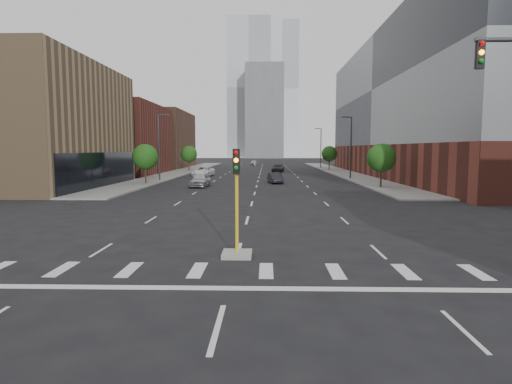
{
  "coord_description": "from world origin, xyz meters",
  "views": [
    {
      "loc": [
        1.21,
        -8.12,
        4.39
      ],
      "look_at": [
        0.74,
        10.63,
        2.5
      ],
      "focal_mm": 30.0,
      "sensor_mm": 36.0,
      "label": 1
    }
  ],
  "objects_px": {
    "median_traffic_signal": "(237,233)",
    "car_mid_right": "(275,178)",
    "car_far_left": "(203,172)",
    "car_deep_right": "(278,168)",
    "car_near_left": "(200,180)",
    "car_distant": "(254,163)"
  },
  "relations": [
    {
      "from": "median_traffic_signal",
      "to": "car_mid_right",
      "type": "xyz_separation_m",
      "value": [
        2.3,
        37.61,
        -0.29
      ]
    },
    {
      "from": "car_far_left",
      "to": "car_deep_right",
      "type": "xyz_separation_m",
      "value": [
        12.27,
        13.73,
        -0.05
      ]
    },
    {
      "from": "car_near_left",
      "to": "car_far_left",
      "type": "height_order",
      "value": "car_near_left"
    },
    {
      "from": "car_far_left",
      "to": "car_deep_right",
      "type": "height_order",
      "value": "car_far_left"
    },
    {
      "from": "median_traffic_signal",
      "to": "car_deep_right",
      "type": "distance_m",
      "value": 64.65
    },
    {
      "from": "car_mid_right",
      "to": "car_deep_right",
      "type": "height_order",
      "value": "car_deep_right"
    },
    {
      "from": "car_near_left",
      "to": "car_mid_right",
      "type": "bearing_deg",
      "value": 35.13
    },
    {
      "from": "car_near_left",
      "to": "car_far_left",
      "type": "xyz_separation_m",
      "value": [
        -2.44,
        18.75,
        -0.0
      ]
    },
    {
      "from": "car_near_left",
      "to": "car_mid_right",
      "type": "relative_size",
      "value": 1.14
    },
    {
      "from": "car_near_left",
      "to": "car_far_left",
      "type": "relative_size",
      "value": 0.82
    },
    {
      "from": "car_mid_right",
      "to": "car_far_left",
      "type": "xyz_separation_m",
      "value": [
        -11.24,
        13.21,
        0.12
      ]
    },
    {
      "from": "car_mid_right",
      "to": "car_deep_right",
      "type": "bearing_deg",
      "value": 79.02
    },
    {
      "from": "car_deep_right",
      "to": "car_distant",
      "type": "height_order",
      "value": "car_deep_right"
    },
    {
      "from": "car_far_left",
      "to": "car_deep_right",
      "type": "distance_m",
      "value": 18.42
    },
    {
      "from": "car_near_left",
      "to": "car_distant",
      "type": "bearing_deg",
      "value": 89.47
    },
    {
      "from": "car_far_left",
      "to": "car_distant",
      "type": "relative_size",
      "value": 1.46
    },
    {
      "from": "car_near_left",
      "to": "car_far_left",
      "type": "bearing_deg",
      "value": 100.37
    },
    {
      "from": "car_near_left",
      "to": "car_distant",
      "type": "xyz_separation_m",
      "value": [
        4.1,
        67.5,
        -0.13
      ]
    },
    {
      "from": "median_traffic_signal",
      "to": "car_far_left",
      "type": "distance_m",
      "value": 51.61
    },
    {
      "from": "car_mid_right",
      "to": "car_distant",
      "type": "xyz_separation_m",
      "value": [
        -4.7,
        61.96,
        -0.01
      ]
    },
    {
      "from": "car_near_left",
      "to": "car_deep_right",
      "type": "xyz_separation_m",
      "value": [
        9.83,
        32.49,
        -0.06
      ]
    },
    {
      "from": "median_traffic_signal",
      "to": "car_near_left",
      "type": "xyz_separation_m",
      "value": [
        -6.5,
        32.07,
        -0.18
      ]
    }
  ]
}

